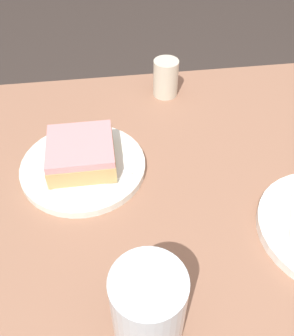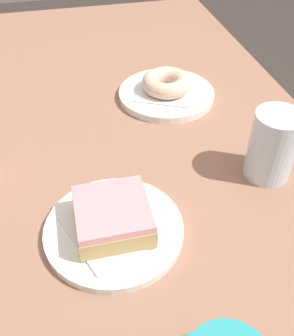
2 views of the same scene
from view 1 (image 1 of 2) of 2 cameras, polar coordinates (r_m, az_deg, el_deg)
table at (r=0.65m, az=16.93°, el=-7.67°), size 1.24×0.69×0.74m
plate_glazed_square at (r=0.59m, az=-9.79°, el=0.24°), size 0.20×0.20×0.01m
napkin_glazed_square at (r=0.58m, az=-9.88°, el=0.79°), size 0.15×0.15×0.00m
donut_glazed_square at (r=0.57m, az=-10.15°, el=2.33°), size 0.10×0.10×0.04m
water_glass at (r=0.39m, az=0.19°, el=-21.01°), size 0.07×0.07×0.11m
sugar_jar at (r=0.73m, az=2.91°, el=13.72°), size 0.05×0.05×0.07m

